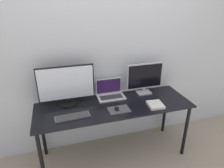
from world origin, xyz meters
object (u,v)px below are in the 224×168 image
(mouse, at_px, (117,109))
(book, at_px, (155,105))
(monitor_right, at_px, (145,78))
(monitor_left, at_px, (66,86))
(laptop, at_px, (110,92))
(keyboard, at_px, (72,117))

(mouse, height_order, book, mouse)
(monitor_right, distance_m, book, 0.40)
(monitor_left, relative_size, laptop, 1.87)
(monitor_left, xyz_separation_m, keyboard, (0.02, -0.31, -0.23))
(laptop, relative_size, keyboard, 0.91)
(monitor_right, height_order, keyboard, monitor_right)
(keyboard, relative_size, mouse, 5.07)
(keyboard, bearing_deg, laptop, 34.24)
(book, bearing_deg, mouse, 175.74)
(laptop, distance_m, keyboard, 0.62)
(mouse, bearing_deg, laptop, 86.33)
(book, bearing_deg, keyboard, 177.99)
(keyboard, xyz_separation_m, book, (0.95, -0.03, 0.01))
(mouse, xyz_separation_m, book, (0.46, -0.03, -0.01))
(monitor_left, height_order, book, monitor_left)
(monitor_left, xyz_separation_m, laptop, (0.53, 0.04, -0.18))
(monitor_left, bearing_deg, mouse, -31.19)
(mouse, bearing_deg, keyboard, -179.89)
(laptop, bearing_deg, mouse, -93.67)
(monitor_right, distance_m, mouse, 0.59)
(laptop, relative_size, mouse, 4.63)
(monitor_right, relative_size, book, 2.35)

